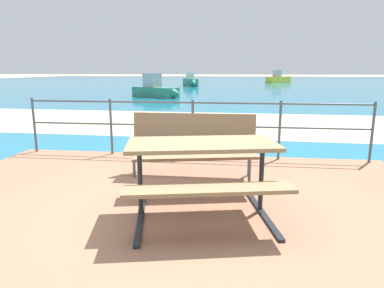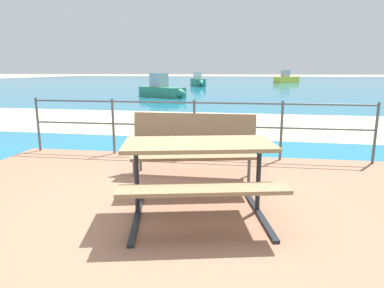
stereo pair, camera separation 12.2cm
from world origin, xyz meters
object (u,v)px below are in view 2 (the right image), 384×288
Objects in this scene: boat_near at (162,89)px; boat_far at (287,79)px; park_bench at (193,138)px; boat_mid at (198,81)px; picnic_table at (198,160)px.

boat_far is (9.84, 25.12, 0.04)m from boat_near.
boat_near is (-4.09, 14.90, -0.16)m from park_bench.
boat_far is (5.75, 40.01, -0.12)m from park_bench.
boat_mid reaches higher than park_bench.
boat_near is at bearing -17.54° from boat_mid.
boat_far is at bearing 82.05° from park_bench.
picnic_table is 1.00× the size of park_bench.
boat_near is (-4.36, 16.24, -0.20)m from picnic_table.
boat_mid is (-4.04, 29.61, -0.15)m from park_bench.
park_bench is 15.45m from boat_near.
boat_far reaches higher than boat_near.
picnic_table is at bearing -150.42° from boat_far.
boat_near is 0.83× the size of boat_mid.
park_bench is (-0.27, 1.35, -0.04)m from picnic_table.
picnic_table is 0.39× the size of boat_far.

